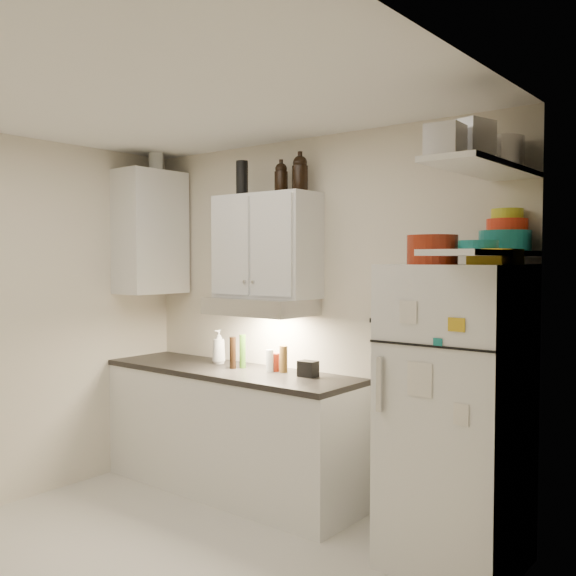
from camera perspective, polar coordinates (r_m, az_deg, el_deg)
The scene contains 34 objects.
ceiling at distance 3.63m, azimuth -12.59°, elevation 16.58°, with size 3.20×3.00×0.02m, color white.
back_wall at distance 4.64m, azimuth 2.30°, elevation -2.75°, with size 3.20×0.02×2.60m, color beige.
right_wall at distance 2.52m, azimuth 11.53°, elevation -7.25°, with size 0.02×3.00×2.60m, color beige.
base_cabinet at distance 4.91m, azimuth -5.23°, elevation -12.68°, with size 2.10×0.60×0.88m, color white.
countertop at distance 4.81m, azimuth -5.26°, elevation -7.38°, with size 2.10×0.62×0.04m, color black.
upper_cabinet at distance 4.67m, azimuth -1.93°, elevation 3.74°, with size 0.80×0.33×0.75m, color white.
side_cabinet at distance 5.39m, azimuth -12.11°, elevation 4.85°, with size 0.33×0.55×1.00m, color white.
range_hood at distance 4.63m, azimuth -2.45°, elevation -1.64°, with size 0.76×0.46×0.12m, color silver.
fridge at distance 3.79m, azimuth 14.70°, elevation -10.93°, with size 0.70×0.68×1.70m, color white.
shelf_hi at distance 3.51m, azimuth 17.06°, elevation 10.18°, with size 0.30×0.95×0.03m, color white.
shelf_lo at distance 3.48m, azimuth 16.97°, elevation 2.99°, with size 0.30×0.95×0.03m, color white.
knife_strip at distance 4.24m, azimuth 9.75°, elevation -3.00°, with size 0.42×0.02×0.03m, color black.
dutch_oven at distance 3.58m, azimuth 12.70°, elevation 3.33°, with size 0.28×0.28×0.16m, color maroon.
book_stack at distance 3.49m, azimuth 17.95°, elevation 2.66°, with size 0.20×0.24×0.08m, color gold.
spice_jar at distance 3.59m, azimuth 16.02°, elevation 2.72°, with size 0.05×0.05×0.09m, color silver.
stock_pot at distance 3.85m, azimuth 18.30°, elevation 11.15°, with size 0.27×0.27×0.19m, color silver.
tin_a at distance 3.45m, azimuth 15.69°, elevation 12.35°, with size 0.21×0.19×0.21m, color #AAAAAD.
tin_b at distance 3.26m, azimuth 13.80°, elevation 12.54°, with size 0.16×0.16×0.16m, color #AAAAAD.
bowl_teal at distance 3.80m, azimuth 18.72°, elevation 4.00°, with size 0.29×0.29×0.11m, color #157772.
bowl_orange at distance 3.87m, azimuth 18.90°, elevation 5.32°, with size 0.23×0.23×0.07m, color red.
bowl_yellow at distance 3.87m, azimuth 18.91°, elevation 6.25°, with size 0.18×0.18×0.06m, color gold.
plates at distance 3.49m, azimuth 16.56°, elevation 3.66°, with size 0.21×0.21×0.05m, color #157772.
growler_a at distance 4.67m, azimuth -0.62°, elevation 9.75°, with size 0.10×0.10×0.23m, color black, non-canonical shape.
growler_b at distance 4.57m, azimuth 1.08°, elevation 10.14°, with size 0.11×0.11×0.26m, color black, non-canonical shape.
thermos_a at distance 4.77m, azimuth -4.14°, elevation 9.69°, with size 0.08×0.08×0.24m, color black.
thermos_b at distance 4.78m, azimuth -4.10°, elevation 9.72°, with size 0.09×0.09×0.25m, color black.
side_jar at distance 5.45m, azimuth -11.66°, elevation 10.96°, with size 0.12×0.12×0.16m, color silver.
soap_bottle at distance 5.02m, azimuth -6.17°, elevation -5.03°, with size 0.11×0.11×0.29m, color white.
pepper_mill at distance 4.61m, azimuth -0.40°, elevation -6.34°, with size 0.06×0.06×0.19m, color brown.
oil_bottle at distance 4.80m, azimuth -4.06°, elevation -5.64°, with size 0.05×0.05×0.25m, color #325D17.
vinegar_bottle at distance 4.78m, azimuth -4.93°, elevation -5.75°, with size 0.05×0.05×0.24m, color black.
clear_bottle at distance 4.63m, azimuth -1.63°, elevation -6.49°, with size 0.05×0.05×0.16m, color silver.
red_jar at distance 4.66m, azimuth -1.15°, elevation -6.62°, with size 0.07×0.07×0.13m, color maroon.
caddy at distance 4.45m, azimuth 1.79°, elevation -7.19°, with size 0.13×0.09×0.11m, color black.
Camera 1 is at (2.74, -2.21, 1.72)m, focal length 40.00 mm.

